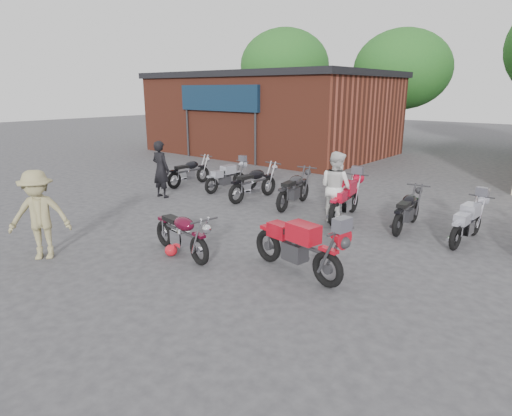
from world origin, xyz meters
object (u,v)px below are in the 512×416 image
Objects in this scene: person_dark at (161,169)px; row_bike_0 at (190,170)px; row_bike_5 at (408,208)px; helmet at (171,250)px; row_bike_1 at (226,176)px; person_light at (336,187)px; sportbike at (298,243)px; vintage_motorcycle at (182,231)px; row_bike_2 at (254,181)px; row_bike_4 at (345,197)px; row_bike_6 at (468,220)px; row_bike_3 at (294,187)px; person_tan at (39,215)px.

person_dark reaches higher than row_bike_0.
row_bike_5 is (7.37, 1.85, -0.37)m from person_dark.
helmet is 6.13m from row_bike_1.
sportbike is at bearing 120.96° from person_light.
vintage_motorcycle is 0.93× the size of row_bike_2.
row_bike_0 is (-4.91, 4.90, 0.43)m from helmet.
row_bike_4 reaches higher than helmet.
row_bike_1 is at bearing 91.44° from row_bike_6.
row_bike_5 reaches higher than row_bike_6.
row_bike_4 reaches higher than vintage_motorcycle.
sportbike is 1.17× the size of person_dark.
helmet is 4.97m from row_bike_3.
row_bike_4 is at bearing -91.82° from row_bike_0.
person_tan is 7.30m from row_bike_0.
row_bike_0 is 9.44m from row_bike_6.
row_bike_1 is at bearing 134.22° from vintage_motorcycle.
row_bike_6 reaches higher than helmet.
row_bike_6 is (3.04, 0.12, -0.07)m from row_bike_4.
person_dark is 1.93m from row_bike_0.
row_bike_6 is (4.84, -0.05, -0.06)m from row_bike_3.
row_bike_4 is at bearing 95.58° from row_bike_6.
person_tan reaches higher than vintage_motorcycle.
person_light is 1.85m from row_bike_5.
vintage_motorcycle is 4.38m from person_light.
helmet is 5.88m from row_bike_5.
person_tan is (-1.95, -1.76, 0.80)m from helmet.
person_dark is 7.61m from row_bike_5.
vintage_motorcycle is 1.03× the size of person_tan.
row_bike_0 is at bearing 80.66° from row_bike_3.
row_bike_3 is (-2.88, 4.00, -0.03)m from sportbike.
person_light is 0.91× the size of row_bike_2.
person_light reaches higher than helmet.
vintage_motorcycle is at bearing -152.66° from sportbike.
row_bike_6 is (6.29, 0.08, -0.07)m from row_bike_2.
row_bike_2 reaches higher than row_bike_5.
row_bike_3 is at bearing 135.09° from sportbike.
person_tan reaches higher than row_bike_3.
vintage_motorcycle is at bearing -154.88° from row_bike_2.
person_dark is 0.91× the size of row_bike_3.
row_bike_5 is at bearing -147.95° from person_light.
vintage_motorcycle is 0.89× the size of sportbike.
sportbike is 1.14× the size of row_bike_5.
row_bike_3 is at bearing -159.65° from person_dark.
person_dark is 5.40m from person_tan.
row_bike_4 is 1.13× the size of row_bike_6.
row_bike_0 is at bearing 7.16° from person_light.
sportbike reaches higher than row_bike_4.
helmet is 0.13× the size of row_bike_2.
row_bike_5 is (8.02, 0.08, -0.01)m from row_bike_0.
person_dark is 1.00× the size of row_bike_6.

